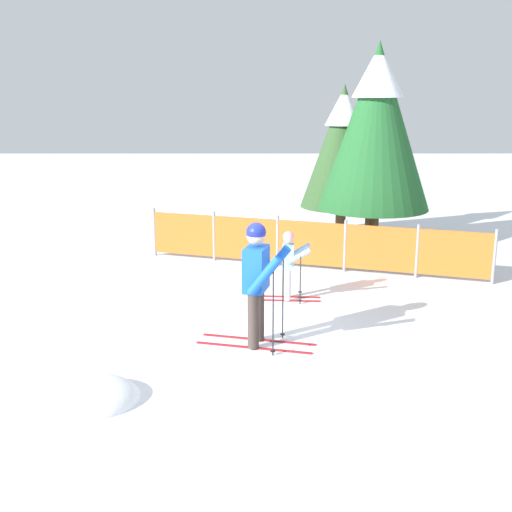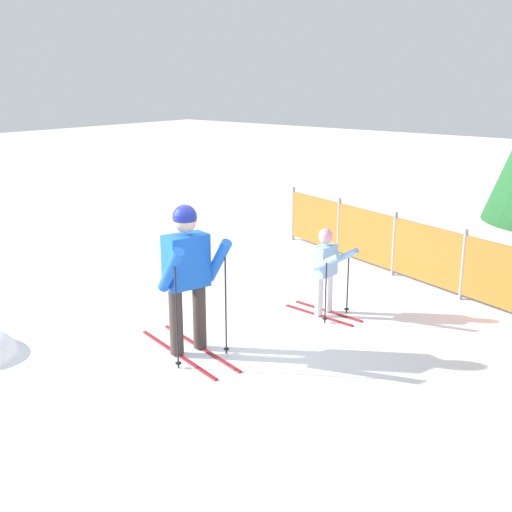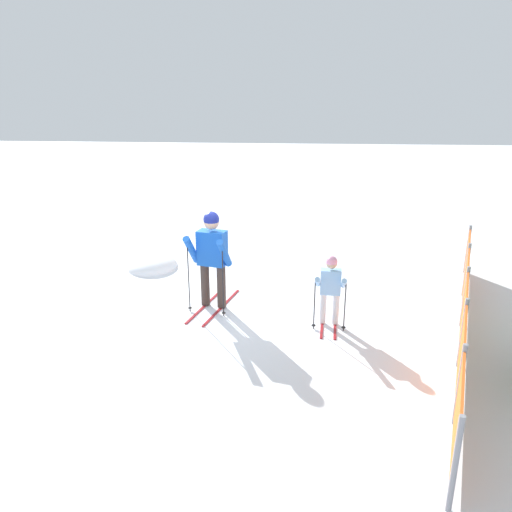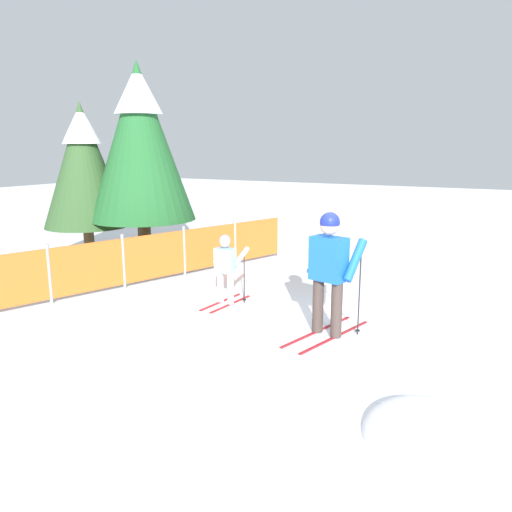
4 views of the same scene
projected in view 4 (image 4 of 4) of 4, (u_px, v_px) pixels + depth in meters
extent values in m
plane|color=white|center=(335.00, 336.00, 7.32)|extent=(60.00, 60.00, 0.00)
cube|color=maroon|center=(317.00, 331.00, 7.50)|extent=(1.68, 0.46, 0.02)
cube|color=maroon|center=(336.00, 337.00, 7.28)|extent=(1.68, 0.46, 0.02)
cylinder|color=#3F332D|center=(318.00, 305.00, 7.41)|extent=(0.16, 0.16, 0.82)
cylinder|color=#3F332D|center=(336.00, 309.00, 7.20)|extent=(0.16, 0.16, 0.82)
cube|color=blue|center=(329.00, 259.00, 7.15)|extent=(0.40, 0.56, 0.64)
cylinder|color=blue|center=(319.00, 254.00, 7.50)|extent=(0.51, 0.24, 0.60)
cylinder|color=blue|center=(355.00, 260.00, 7.08)|extent=(0.51, 0.24, 0.60)
sphere|color=#D8AD8C|center=(330.00, 226.00, 7.05)|extent=(0.27, 0.27, 0.27)
sphere|color=navy|center=(330.00, 222.00, 7.04)|extent=(0.29, 0.29, 0.29)
cylinder|color=black|center=(322.00, 285.00, 7.72)|extent=(0.02, 0.02, 1.27)
cylinder|color=black|center=(321.00, 320.00, 7.84)|extent=(0.07, 0.07, 0.01)
cylinder|color=black|center=(359.00, 293.00, 7.27)|extent=(0.02, 0.02, 1.27)
cylinder|color=black|center=(358.00, 330.00, 7.40)|extent=(0.07, 0.07, 0.01)
cube|color=maroon|center=(221.00, 302.00, 8.92)|extent=(1.17, 0.13, 0.02)
cube|color=maroon|center=(231.00, 304.00, 8.81)|extent=(1.17, 0.13, 0.02)
cylinder|color=silver|center=(220.00, 287.00, 8.86)|extent=(0.11, 0.11, 0.55)
cylinder|color=silver|center=(231.00, 288.00, 8.75)|extent=(0.11, 0.11, 0.55)
cube|color=#8CBFF2|center=(225.00, 260.00, 8.70)|extent=(0.22, 0.36, 0.43)
cylinder|color=#8CBFF2|center=(222.00, 254.00, 8.96)|extent=(0.43, 0.12, 0.30)
cylinder|color=#8CBFF2|center=(241.00, 257.00, 8.73)|extent=(0.43, 0.12, 0.30)
sphere|color=#D8AD8C|center=(225.00, 242.00, 8.63)|extent=(0.18, 0.18, 0.18)
sphere|color=pink|center=(225.00, 240.00, 8.62)|extent=(0.19, 0.19, 0.19)
cylinder|color=black|center=(221.00, 276.00, 9.09)|extent=(0.02, 0.02, 0.86)
cylinder|color=black|center=(222.00, 295.00, 9.17)|extent=(0.07, 0.07, 0.01)
cylinder|color=black|center=(244.00, 279.00, 8.82)|extent=(0.02, 0.02, 0.86)
cylinder|color=black|center=(244.00, 299.00, 8.90)|extent=(0.07, 0.07, 0.01)
cylinder|color=gray|center=(49.00, 274.00, 8.76)|extent=(0.06, 0.06, 1.08)
cylinder|color=gray|center=(123.00, 261.00, 9.72)|extent=(0.06, 0.06, 1.08)
cylinder|color=gray|center=(184.00, 251.00, 10.68)|extent=(0.06, 0.06, 1.08)
cylinder|color=gray|center=(235.00, 243.00, 11.65)|extent=(0.06, 0.06, 1.08)
cylinder|color=gray|center=(278.00, 235.00, 12.61)|extent=(0.06, 0.06, 1.08)
cube|color=orange|center=(6.00, 281.00, 8.27)|extent=(1.38, 0.48, 0.91)
cube|color=orange|center=(88.00, 267.00, 9.24)|extent=(1.38, 0.48, 0.91)
cube|color=orange|center=(155.00, 256.00, 10.20)|extent=(1.38, 0.48, 0.91)
cube|color=orange|center=(211.00, 247.00, 11.17)|extent=(1.38, 0.48, 0.91)
cube|color=orange|center=(257.00, 239.00, 12.13)|extent=(1.38, 0.48, 0.91)
cylinder|color=#4C3823|center=(145.00, 239.00, 12.30)|extent=(0.32, 0.32, 0.99)
cone|color=#205B2A|center=(140.00, 142.00, 11.80)|extent=(2.53, 2.53, 3.70)
cone|color=white|center=(138.00, 89.00, 11.55)|extent=(1.14, 1.14, 1.11)
cylinder|color=#4C3823|center=(89.00, 242.00, 12.47)|extent=(0.26, 0.26, 0.80)
cone|color=#2F5029|center=(84.00, 165.00, 12.07)|extent=(2.04, 2.04, 2.99)
cone|color=white|center=(81.00, 124.00, 11.86)|extent=(0.92, 0.92, 0.90)
ellipsoid|color=white|center=(421.00, 435.00, 4.82)|extent=(1.31, 1.11, 0.52)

